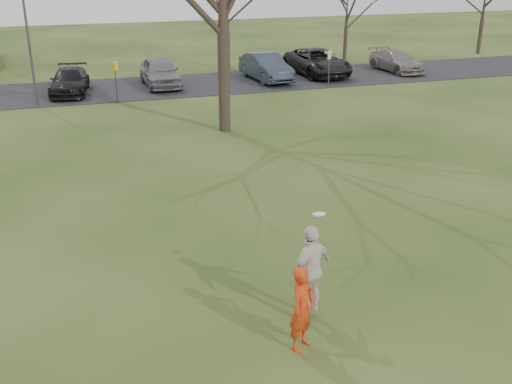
% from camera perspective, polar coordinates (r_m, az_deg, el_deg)
% --- Properties ---
extents(ground, '(120.00, 120.00, 0.00)m').
position_cam_1_polar(ground, '(13.17, 5.31, -12.31)').
color(ground, '#1E380F').
rests_on(ground, ground).
extents(parking_strip, '(62.00, 6.50, 0.04)m').
position_cam_1_polar(parking_strip, '(36.04, -10.14, 9.66)').
color(parking_strip, black).
rests_on(parking_strip, ground).
extents(player_defender, '(0.77, 0.74, 1.78)m').
position_cam_1_polar(player_defender, '(12.02, 4.36, -10.87)').
color(player_defender, red).
rests_on(player_defender, ground).
extents(car_3, '(2.45, 4.82, 1.34)m').
position_cam_1_polar(car_3, '(35.27, -17.13, 9.93)').
color(car_3, black).
rests_on(car_3, parking_strip).
extents(car_4, '(2.03, 4.77, 1.61)m').
position_cam_1_polar(car_4, '(36.09, -9.02, 11.08)').
color(car_4, slate).
rests_on(car_4, parking_strip).
extents(car_5, '(2.20, 4.98, 1.59)m').
position_cam_1_polar(car_5, '(37.31, 0.94, 11.67)').
color(car_5, '#2D3544').
rests_on(car_5, parking_strip).
extents(car_6, '(2.98, 5.88, 1.59)m').
position_cam_1_polar(car_6, '(39.23, 5.80, 12.06)').
color(car_6, black).
rests_on(car_6, parking_strip).
extents(car_7, '(2.24, 4.66, 1.31)m').
position_cam_1_polar(car_7, '(41.27, 13.06, 11.91)').
color(car_7, gray).
rests_on(car_7, parking_strip).
extents(catching_play, '(1.27, 1.03, 2.27)m').
position_cam_1_polar(catching_play, '(12.75, 5.19, -7.30)').
color(catching_play, silver).
rests_on(catching_play, ground).
extents(lamp_post, '(0.34, 0.34, 6.27)m').
position_cam_1_polar(lamp_post, '(32.73, -20.77, 14.46)').
color(lamp_post, '#47474C').
rests_on(lamp_post, ground).
extents(sign_yellow, '(0.35, 0.35, 2.08)m').
position_cam_1_polar(sign_yellow, '(32.64, -13.11, 10.76)').
color(sign_yellow, '#47474C').
rests_on(sign_yellow, ground).
extents(sign_white, '(0.35, 0.35, 2.08)m').
position_cam_1_polar(sign_white, '(35.58, 6.91, 12.03)').
color(sign_white, '#47474C').
rests_on(sign_white, ground).
extents(small_tree_row, '(55.00, 5.90, 8.50)m').
position_cam_1_polar(small_tree_row, '(41.16, -5.21, 16.83)').
color(small_tree_row, '#352821').
rests_on(small_tree_row, ground).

